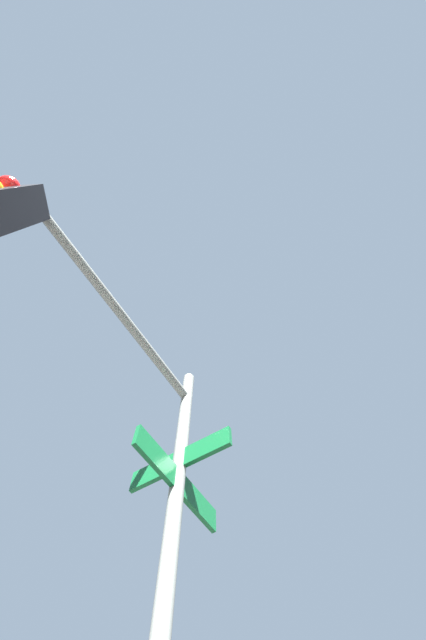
% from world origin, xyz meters
% --- Properties ---
extents(traffic_signal_near, '(1.78, 2.76, 5.21)m').
position_xyz_m(traffic_signal_near, '(-6.19, -5.83, 3.67)').
color(traffic_signal_near, slate).
rests_on(traffic_signal_near, ground_plane).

